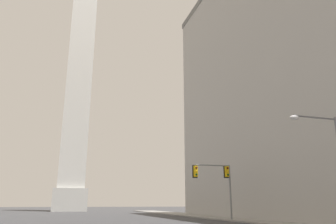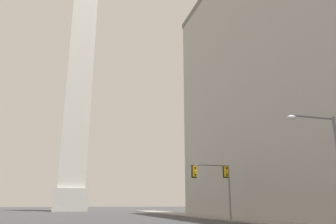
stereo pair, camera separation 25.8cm
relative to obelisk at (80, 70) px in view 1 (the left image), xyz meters
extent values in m
cube|color=gray|center=(17.24, -53.11, -35.76)|extent=(5.00, 99.58, 0.15)
cube|color=#B2AFAA|center=(28.53, -54.93, -18.72)|extent=(21.34, 47.84, 34.23)
cube|color=silver|center=(0.00, 0.00, -33.23)|extent=(7.84, 7.84, 5.21)
cube|color=silver|center=(0.00, 0.00, 0.47)|extent=(6.28, 6.28, 62.18)
cylinder|color=slate|center=(14.99, -52.33, -33.00)|extent=(0.18, 0.18, 5.69)
cylinder|color=#262626|center=(14.99, -52.33, -35.79)|extent=(0.40, 0.40, 0.10)
cube|color=#E5B20F|center=(14.70, -52.33, -30.85)|extent=(0.37, 0.37, 1.10)
cube|color=black|center=(14.69, -52.15, -30.85)|extent=(0.58, 0.07, 1.32)
sphere|color=#410907|center=(14.71, -52.52, -30.51)|extent=(0.22, 0.22, 0.22)
sphere|color=yellow|center=(14.71, -52.52, -30.85)|extent=(0.22, 0.22, 0.22)
sphere|color=#073410|center=(14.71, -52.52, -31.19)|extent=(0.22, 0.22, 0.22)
cylinder|color=slate|center=(13.07, -52.33, -30.25)|extent=(3.83, 0.14, 0.14)
sphere|color=slate|center=(14.99, -52.33, -30.25)|extent=(0.18, 0.18, 0.18)
cube|color=#E5B20F|center=(11.16, -52.33, -30.92)|extent=(0.37, 0.37, 1.10)
cube|color=black|center=(11.14, -52.15, -30.92)|extent=(0.58, 0.07, 1.32)
sphere|color=#410907|center=(11.17, -52.52, -30.58)|extent=(0.22, 0.22, 0.22)
sphere|color=yellow|center=(11.17, -52.52, -30.92)|extent=(0.22, 0.22, 0.22)
sphere|color=#073410|center=(11.17, -52.52, -31.26)|extent=(0.22, 0.22, 0.22)
cylinder|color=slate|center=(13.36, -67.32, -28.82)|extent=(3.20, 0.12, 0.12)
sphere|color=slate|center=(14.96, -67.32, -28.82)|extent=(0.20, 0.20, 0.20)
ellipsoid|color=silver|center=(11.76, -67.32, -28.94)|extent=(0.64, 0.36, 0.26)
camera|label=1|loc=(-1.62, -83.78, -34.12)|focal=35.00mm
camera|label=2|loc=(-1.37, -83.86, -34.12)|focal=35.00mm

